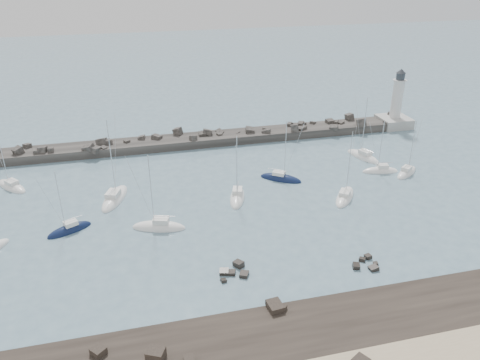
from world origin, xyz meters
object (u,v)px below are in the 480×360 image
sailboat_3 (115,199)px  sailboat_8 (380,171)px  sailboat_2 (70,230)px  sailboat_4 (159,227)px  lighthouse (395,114)px  sailboat_9 (363,157)px  sailboat_10 (407,173)px  sailboat_7 (281,179)px  sailboat_6 (345,197)px  sailboat_1 (12,187)px  sailboat_5 (237,198)px

sailboat_3 → sailboat_8: bearing=-1.0°
sailboat_2 → sailboat_4: size_ratio=0.83×
lighthouse → sailboat_9: bearing=-135.6°
sailboat_2 → lighthouse: bearing=22.8°
sailboat_4 → sailboat_8: size_ratio=1.18×
lighthouse → sailboat_10: lighthouse is taller
sailboat_7 → sailboat_9: bearing=15.9°
sailboat_9 → sailboat_6: bearing=-126.7°
sailboat_1 → sailboat_5: sailboat_1 is taller
sailboat_7 → sailboat_8: bearing=-4.4°
sailboat_3 → sailboat_7: size_ratio=1.21×
sailboat_8 → sailboat_9: 7.12m
sailboat_4 → sailboat_1: bearing=140.4°
sailboat_1 → sailboat_5: 40.83m
sailboat_5 → lighthouse: bearing=30.4°
sailboat_2 → sailboat_4: sailboat_4 is taller
sailboat_1 → sailboat_7: (47.99, -8.59, 0.01)m
lighthouse → sailboat_3: sailboat_3 is taller
lighthouse → sailboat_1: lighthouse is taller
sailboat_6 → sailboat_8: size_ratio=1.15×
sailboat_1 → sailboat_2: (11.25, -17.78, 0.02)m
sailboat_2 → sailboat_3: sailboat_3 is taller
lighthouse → sailboat_6: bearing=-131.5°
sailboat_1 → sailboat_6: bearing=-17.8°
sailboat_4 → sailboat_8: (43.13, 10.19, -0.01)m
sailboat_8 → sailboat_10: bearing=-23.2°
sailboat_4 → sailboat_9: 46.53m
sailboat_1 → sailboat_6: 59.25m
sailboat_5 → sailboat_6: sailboat_6 is taller
lighthouse → sailboat_9: 22.61m
sailboat_8 → sailboat_4: bearing=-166.7°
lighthouse → sailboat_9: size_ratio=1.08×
sailboat_2 → sailboat_8: sailboat_8 is taller
sailboat_3 → sailboat_9: size_ratio=1.12×
sailboat_3 → sailboat_10: bearing=-3.0°
sailboat_2 → sailboat_9: sailboat_9 is taller
lighthouse → sailboat_2: (-72.46, -30.50, -2.95)m
sailboat_8 → lighthouse: bearing=54.8°
sailboat_3 → sailboat_5: bearing=-13.0°
sailboat_4 → sailboat_7: (23.49, 11.69, -0.02)m
sailboat_3 → sailboat_5: 20.96m
sailboat_8 → sailboat_10: size_ratio=0.99×
sailboat_4 → sailboat_8: 44.32m
sailboat_2 → sailboat_9: (56.44, 14.82, -0.00)m
sailboat_4 → sailboat_3: bearing=120.5°
sailboat_4 → sailboat_6: size_ratio=1.03×
sailboat_5 → sailboat_6: (18.02, -4.22, -0.02)m
sailboat_7 → sailboat_10: sailboat_7 is taller
sailboat_3 → sailboat_6: size_ratio=1.18×
sailboat_1 → sailboat_2: 21.04m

